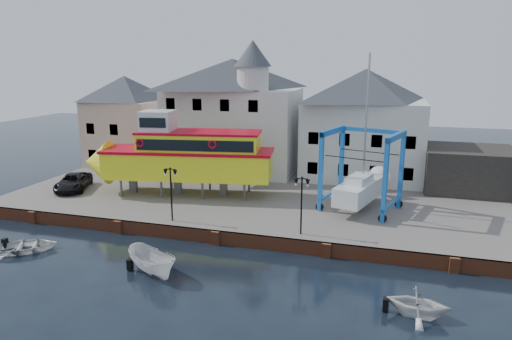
# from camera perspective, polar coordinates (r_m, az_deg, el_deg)

# --- Properties ---
(ground) EXTENTS (140.00, 140.00, 0.00)m
(ground) POSITION_cam_1_polar(r_m,az_deg,el_deg) (33.59, -5.06, -9.22)
(ground) COLOR black
(ground) RESTS_ON ground
(hardstanding) EXTENTS (44.00, 22.00, 1.00)m
(hardstanding) POSITION_cam_1_polar(r_m,az_deg,el_deg) (43.25, 0.22, -3.25)
(hardstanding) COLOR slate
(hardstanding) RESTS_ON ground
(quay_wall) EXTENTS (44.00, 0.47, 1.00)m
(quay_wall) POSITION_cam_1_polar(r_m,az_deg,el_deg) (33.49, -5.02, -8.37)
(quay_wall) COLOR brown
(quay_wall) RESTS_ON ground
(building_pink) EXTENTS (8.00, 7.00, 10.30)m
(building_pink) POSITION_cam_1_polar(r_m,az_deg,el_deg) (55.73, -15.86, 5.95)
(building_pink) COLOR beige
(building_pink) RESTS_ON hardstanding
(building_white_main) EXTENTS (14.00, 8.30, 14.00)m
(building_white_main) POSITION_cam_1_polar(r_m,az_deg,el_deg) (50.26, -2.80, 7.05)
(building_white_main) COLOR silver
(building_white_main) RESTS_ON hardstanding
(building_white_right) EXTENTS (12.00, 8.00, 11.20)m
(building_white_right) POSITION_cam_1_polar(r_m,az_deg,el_deg) (48.29, 13.29, 5.56)
(building_white_right) COLOR silver
(building_white_right) RESTS_ON hardstanding
(shed_dark) EXTENTS (8.00, 7.00, 4.00)m
(shed_dark) POSITION_cam_1_polar(r_m,az_deg,el_deg) (47.47, 25.03, 0.10)
(shed_dark) COLOR black
(shed_dark) RESTS_ON hardstanding
(lamp_post_left) EXTENTS (1.12, 0.32, 4.20)m
(lamp_post_left) POSITION_cam_1_polar(r_m,az_deg,el_deg) (34.88, -10.62, -1.31)
(lamp_post_left) COLOR black
(lamp_post_left) RESTS_ON hardstanding
(lamp_post_right) EXTENTS (1.12, 0.32, 4.20)m
(lamp_post_right) POSITION_cam_1_polar(r_m,az_deg,el_deg) (31.73, 5.74, -2.62)
(lamp_post_right) COLOR black
(lamp_post_right) RESTS_ON hardstanding
(tour_boat) EXTENTS (17.95, 6.96, 7.62)m
(tour_boat) POSITION_cam_1_polar(r_m,az_deg,el_deg) (41.98, -9.84, 1.80)
(tour_boat) COLOR #59595E
(tour_boat) RESTS_ON hardstanding
(travel_lift) EXTENTS (6.90, 8.57, 12.55)m
(travel_lift) POSITION_cam_1_polar(r_m,az_deg,el_deg) (38.89, 13.34, -1.55)
(travel_lift) COLOR #16549E
(travel_lift) RESTS_ON hardstanding
(van) EXTENTS (4.35, 5.97, 1.51)m
(van) POSITION_cam_1_polar(r_m,az_deg,el_deg) (46.68, -21.87, -1.39)
(van) COLOR black
(van) RESTS_ON hardstanding
(motorboat_a) EXTENTS (4.76, 3.74, 1.75)m
(motorboat_a) POSITION_cam_1_polar(r_m,az_deg,el_deg) (29.89, -12.75, -12.51)
(motorboat_a) COLOR silver
(motorboat_a) RESTS_ON ground
(motorboat_c) EXTENTS (3.50, 3.10, 1.70)m
(motorboat_c) POSITION_cam_1_polar(r_m,az_deg,el_deg) (26.28, 19.48, -16.82)
(motorboat_c) COLOR silver
(motorboat_c) RESTS_ON ground
(motorboat_d) EXTENTS (5.31, 4.94, 0.90)m
(motorboat_d) POSITION_cam_1_polar(r_m,az_deg,el_deg) (36.19, -26.98, -9.00)
(motorboat_d) COLOR silver
(motorboat_d) RESTS_ON ground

